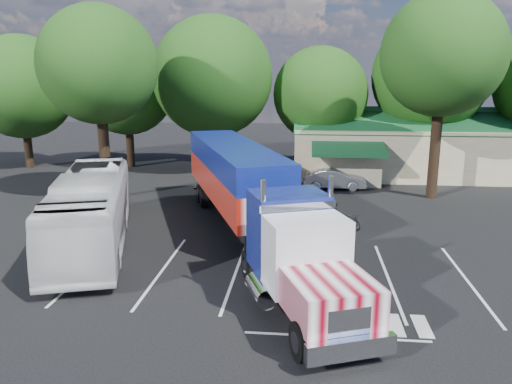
# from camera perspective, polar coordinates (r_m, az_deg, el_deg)

# --- Properties ---
(ground) EXTENTS (120.00, 120.00, 0.00)m
(ground) POSITION_cam_1_polar(r_m,az_deg,el_deg) (27.22, -0.56, -4.36)
(ground) COLOR black
(ground) RESTS_ON ground
(event_hall) EXTENTS (24.20, 14.12, 5.55)m
(event_hall) POSITION_cam_1_polar(r_m,az_deg,el_deg) (45.33, 19.65, 4.88)
(event_hall) COLOR #BFB48E
(event_hall) RESTS_ON ground
(tree_row_a) EXTENTS (9.00, 9.00, 11.68)m
(tree_row_a) POSITION_cam_1_polar(r_m,az_deg,el_deg) (49.05, -25.18, 10.81)
(tree_row_a) COLOR black
(tree_row_a) RESTS_ON ground
(tree_row_b) EXTENTS (8.40, 8.40, 11.35)m
(tree_row_b) POSITION_cam_1_polar(r_m,az_deg,el_deg) (46.38, -14.55, 11.52)
(tree_row_b) COLOR black
(tree_row_b) RESTS_ON ground
(tree_row_c) EXTENTS (10.00, 10.00, 13.05)m
(tree_row_c) POSITION_cam_1_polar(r_m,az_deg,el_deg) (42.70, -4.99, 12.98)
(tree_row_c) COLOR black
(tree_row_c) RESTS_ON ground
(tree_row_d) EXTENTS (8.00, 8.00, 10.60)m
(tree_row_d) POSITION_cam_1_polar(r_m,az_deg,el_deg) (43.32, 7.39, 11.00)
(tree_row_d) COLOR black
(tree_row_d) RESTS_ON ground
(tree_row_e) EXTENTS (9.60, 9.60, 12.90)m
(tree_row_e) POSITION_cam_1_polar(r_m,az_deg,el_deg) (44.93, 19.25, 12.38)
(tree_row_e) COLOR black
(tree_row_e) RESTS_ON ground
(tree_near_left) EXTENTS (7.60, 7.60, 12.65)m
(tree_near_left) POSITION_cam_1_polar(r_m,az_deg,el_deg) (34.47, -17.57, 13.63)
(tree_near_left) COLOR black
(tree_near_left) RESTS_ON ground
(tree_near_right) EXTENTS (8.00, 8.00, 13.50)m
(tree_near_right) POSITION_cam_1_polar(r_m,az_deg,el_deg) (35.36, 20.56, 14.45)
(tree_near_right) COLOR black
(tree_near_right) RESTS_ON ground
(semi_truck) EXTENTS (10.54, 22.04, 4.72)m
(semi_truck) POSITION_cam_1_polar(r_m,az_deg,el_deg) (25.14, -1.10, 0.45)
(semi_truck) COLOR black
(semi_truck) RESTS_ON ground
(woman) EXTENTS (0.66, 0.75, 1.73)m
(woman) POSITION_cam_1_polar(r_m,az_deg,el_deg) (26.87, 9.03, -2.84)
(woman) COLOR black
(woman) RESTS_ON ground
(bicycle) EXTENTS (1.26, 1.74, 0.87)m
(bicycle) POSITION_cam_1_polar(r_m,az_deg,el_deg) (28.03, 10.93, -3.16)
(bicycle) COLOR black
(bicycle) RESTS_ON ground
(tour_bus) EXTENTS (6.78, 13.31, 3.62)m
(tour_bus) POSITION_cam_1_polar(r_m,az_deg,el_deg) (25.67, -18.34, -1.95)
(tour_bus) COLOR silver
(tour_bus) RESTS_ON ground
(silver_sedan) EXTENTS (4.57, 1.71, 1.49)m
(silver_sedan) POSITION_cam_1_polar(r_m,az_deg,el_deg) (37.11, 8.93, 1.47)
(silver_sedan) COLOR #9EA1A6
(silver_sedan) RESTS_ON ground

